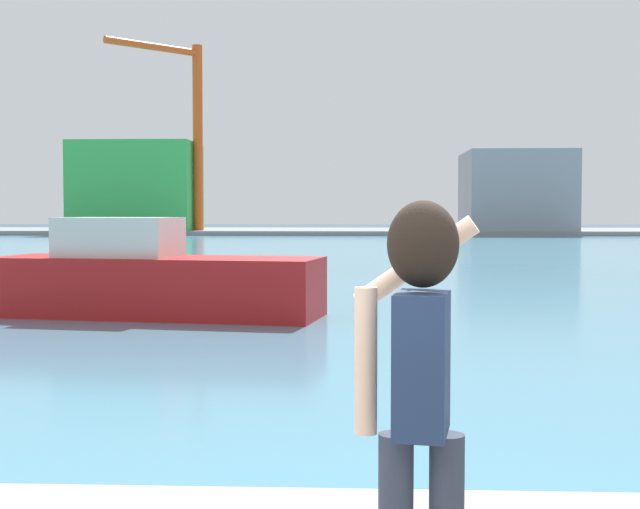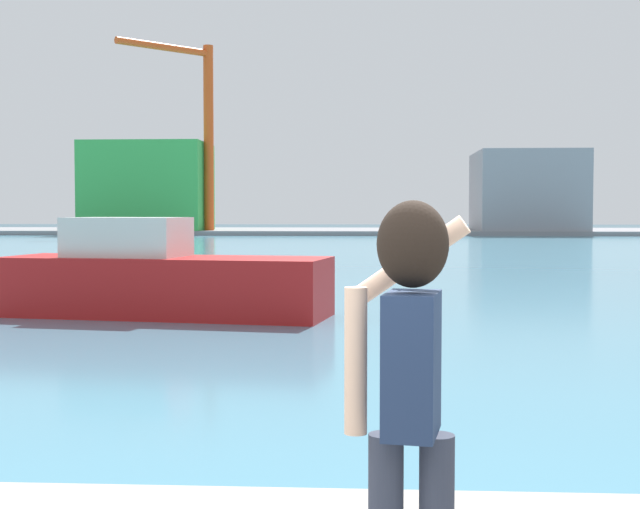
% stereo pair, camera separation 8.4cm
% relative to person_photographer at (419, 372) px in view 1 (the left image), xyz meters
% --- Properties ---
extents(ground_plane, '(220.00, 220.00, 0.00)m').
position_rel_person_photographer_xyz_m(ground_plane, '(-0.67, 49.88, -1.74)').
color(ground_plane, '#334751').
extents(harbor_water, '(140.00, 100.00, 0.02)m').
position_rel_person_photographer_xyz_m(harbor_water, '(-0.67, 51.88, -1.73)').
color(harbor_water, teal).
rests_on(harbor_water, ground_plane).
extents(far_shore_dock, '(140.00, 20.00, 0.47)m').
position_rel_person_photographer_xyz_m(far_shore_dock, '(-0.67, 91.88, -1.51)').
color(far_shore_dock, gray).
rests_on(far_shore_dock, ground_plane).
extents(person_photographer, '(0.53, 0.56, 1.74)m').
position_rel_person_photographer_xyz_m(person_photographer, '(0.00, 0.00, 0.00)').
color(person_photographer, '#2D3342').
rests_on(person_photographer, quay_promenade).
extents(boat_moored, '(7.56, 3.36, 2.22)m').
position_rel_person_photographer_xyz_m(boat_moored, '(-4.92, 16.16, -0.89)').
color(boat_moored, '#B21919').
rests_on(boat_moored, harbor_water).
extents(warehouse_left, '(12.21, 9.29, 8.96)m').
position_rel_person_photographer_xyz_m(warehouse_left, '(-23.31, 86.75, 3.21)').
color(warehouse_left, green).
rests_on(warehouse_left, far_shore_dock).
extents(warehouse_right, '(10.43, 11.96, 7.95)m').
position_rel_person_photographer_xyz_m(warehouse_right, '(15.56, 88.10, 2.70)').
color(warehouse_right, gray).
rests_on(warehouse_right, far_shore_dock).
extents(port_crane, '(7.93, 8.18, 18.52)m').
position_rel_person_photographer_xyz_m(port_crane, '(-17.43, 84.35, 9.80)').
color(port_crane, '#D84C19').
rests_on(port_crane, far_shore_dock).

